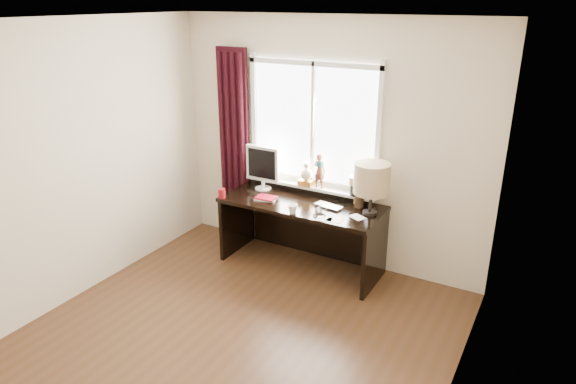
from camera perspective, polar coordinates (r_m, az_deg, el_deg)
The scene contains 18 objects.
floor at distance 4.47m, azimuth -7.66°, elevation -17.33°, with size 3.50×4.00×0.00m, color #422714.
ceiling at distance 3.53m, azimuth -9.77°, elevation 18.17°, with size 3.50×4.00×0.00m, color white.
wall_back at distance 5.43m, azimuth 4.36°, elevation 5.33°, with size 3.50×2.60×0.00m, color beige.
wall_left at distance 5.03m, azimuth -24.65°, elevation 2.15°, with size 4.00×2.60×0.00m, color beige.
wall_right at distance 3.14m, azimuth 17.91°, elevation -7.69°, with size 4.00×2.60×0.00m, color beige.
laptop at distance 5.22m, azimuth 4.56°, elevation -1.58°, with size 0.29×0.19×0.02m, color silver.
mug at distance 5.05m, azimuth 0.53°, elevation -1.88°, with size 0.10×0.09×0.10m, color white.
red_cup at distance 5.48m, azimuth -7.36°, elevation -0.15°, with size 0.08×0.08×0.10m, color maroon.
window at distance 5.45m, azimuth 2.72°, elevation 5.40°, with size 1.52×0.23×1.40m.
curtain at distance 5.95m, azimuth -6.02°, elevation 4.81°, with size 0.38×0.09×2.25m.
desk at distance 5.51m, azimuth 1.98°, elevation -3.17°, with size 1.70×0.70×0.75m.
monitor at distance 5.61m, azimuth -2.83°, elevation 2.98°, with size 0.40×0.18×0.49m.
notebook_stack at distance 5.41m, azimuth -2.45°, elevation -0.67°, with size 0.25×0.21×0.03m.
brush_holder at distance 5.24m, azimuth 7.91°, elevation -1.04°, with size 0.09×0.09×0.25m.
icon_frame at distance 5.30m, azimuth 7.83°, elevation -0.76°, with size 0.10×0.02×0.13m.
table_lamp at distance 4.99m, azimuth 9.29°, elevation 1.42°, with size 0.35×0.35×0.52m.
loose_papers at distance 4.96m, azimuth 5.66°, elevation -2.98°, with size 0.43×0.35×0.00m.
desk_cables at distance 5.20m, azimuth 4.83°, elevation -1.78°, with size 0.22×0.61×0.01m.
Camera 1 is at (2.20, -2.75, 2.75)m, focal length 32.00 mm.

